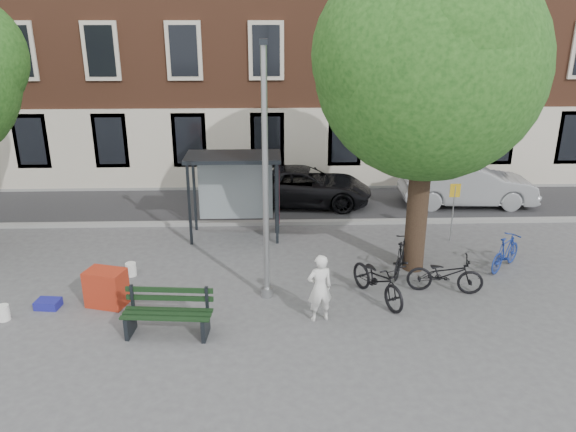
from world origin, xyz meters
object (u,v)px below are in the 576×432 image
at_px(bus_shelter, 247,176).
at_px(bike_d, 402,256).
at_px(painter, 320,288).
at_px(car_dark, 304,186).
at_px(bench, 168,315).
at_px(lamppost, 266,189).
at_px(notice_sign, 454,200).
at_px(bike_b, 506,252).
at_px(bike_c, 378,280).
at_px(bike_a, 445,274).
at_px(car_silver, 467,184).
at_px(red_stand, 106,288).

bearing_deg(bus_shelter, bike_d, -34.49).
height_order(painter, car_dark, painter).
height_order(bus_shelter, bike_d, bus_shelter).
height_order(bench, bike_d, same).
xyz_separation_m(lamppost, car_dark, (1.32, 7.12, -2.11)).
height_order(bench, notice_sign, notice_sign).
distance_m(bike_b, car_dark, 7.71).
xyz_separation_m(bus_shelter, car_dark, (1.93, 3.01, -1.24)).
height_order(bike_c, car_dark, car_dark).
distance_m(bike_a, bike_b, 2.43).
xyz_separation_m(car_silver, red_stand, (-11.05, -7.10, -0.34)).
bearing_deg(bike_c, car_silver, 32.56).
bearing_deg(bus_shelter, car_dark, 57.38).
relative_size(lamppost, car_silver, 1.28).
bearing_deg(painter, red_stand, -24.42).
bearing_deg(notice_sign, bike_c, -127.93).
bearing_deg(painter, bike_d, -150.35).
height_order(bench, car_silver, car_silver).
relative_size(lamppost, bike_b, 3.79).
xyz_separation_m(car_silver, notice_sign, (-1.59, -3.36, 0.52)).
bearing_deg(car_dark, lamppost, 175.59).
height_order(bike_a, bike_c, bike_c).
bearing_deg(car_dark, car_silver, -86.99).
bearing_deg(bus_shelter, lamppost, -81.57).
height_order(bike_b, red_stand, bike_b).
bearing_deg(painter, notice_sign, -148.88).
distance_m(bike_d, notice_sign, 3.12).
distance_m(bus_shelter, car_silver, 8.36).
relative_size(painter, bike_b, 1.00).
bearing_deg(bench, bus_shelter, 79.88).
bearing_deg(bike_c, bench, 171.34).
bearing_deg(notice_sign, car_silver, 65.31).
relative_size(bench, bike_c, 0.96).
bearing_deg(notice_sign, bench, -146.22).
xyz_separation_m(lamppost, bench, (-2.14, -1.64, -2.33)).
relative_size(bench, car_dark, 0.40).
bearing_deg(painter, bench, -6.39).
height_order(bench, red_stand, bench).
distance_m(lamppost, bus_shelter, 4.24).
xyz_separation_m(lamppost, bike_a, (4.45, 0.10, -2.29)).
xyz_separation_m(bike_b, bike_c, (-3.81, -1.66, 0.06)).
bearing_deg(car_dark, bike_b, -131.70).
relative_size(lamppost, bus_shelter, 2.14).
bearing_deg(bike_c, red_stand, 155.68).
distance_m(painter, bike_a, 3.49).
bearing_deg(bike_c, car_dark, 75.84).
bearing_deg(lamppost, notice_sign, 31.40).
height_order(bus_shelter, red_stand, bus_shelter).
bearing_deg(notice_sign, bike_b, -66.21).
bearing_deg(bike_d, painter, 68.43).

